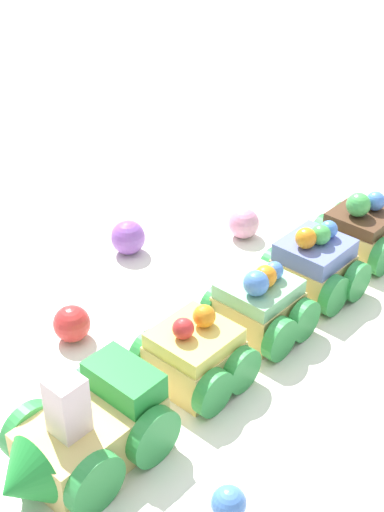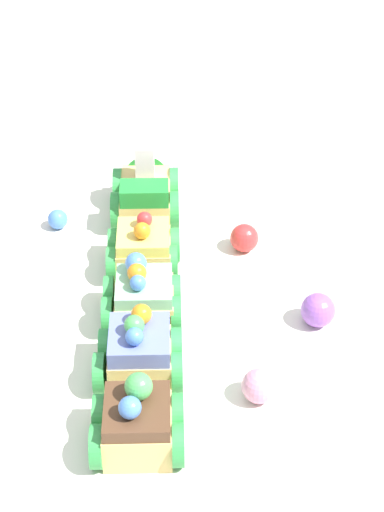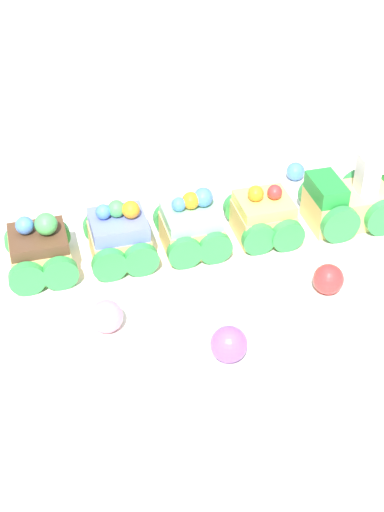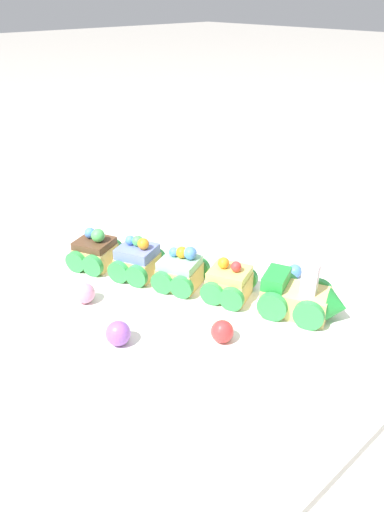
{
  "view_description": "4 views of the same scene",
  "coord_description": "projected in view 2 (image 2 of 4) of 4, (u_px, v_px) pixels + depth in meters",
  "views": [
    {
      "loc": [
        0.2,
        0.38,
        0.37
      ],
      "look_at": [
        0.01,
        -0.02,
        0.08
      ],
      "focal_mm": 50.0,
      "sensor_mm": 36.0,
      "label": 1
    },
    {
      "loc": [
        -0.57,
        -0.25,
        0.52
      ],
      "look_at": [
        0.01,
        -0.03,
        0.06
      ],
      "focal_mm": 60.0,
      "sensor_mm": 36.0,
      "label": 2
    },
    {
      "loc": [
        0.04,
        -0.57,
        0.45
      ],
      "look_at": [
        -0.03,
        -0.03,
        0.03
      ],
      "focal_mm": 50.0,
      "sensor_mm": 36.0,
      "label": 3
    },
    {
      "loc": [
        0.44,
        -0.42,
        0.4
      ],
      "look_at": [
        -0.03,
        0.02,
        0.06
      ],
      "focal_mm": 35.0,
      "sensor_mm": 36.0,
      "label": 4
    }
  ],
  "objects": [
    {
      "name": "cake_car_blueberry",
      "position": [
        140.0,
        354.0,
        0.71
      ],
      "size": [
        0.09,
        0.09,
        0.07
      ],
      "rotation": [
        0.0,
        0.0,
        0.39
      ],
      "color": "#E5C675",
      "rests_on": "display_board"
    },
    {
      "name": "cake_car_chocolate",
      "position": [
        138.0,
        425.0,
        0.65
      ],
      "size": [
        0.09,
        0.09,
        0.07
      ],
      "rotation": [
        0.0,
        0.0,
        0.39
      ],
      "color": "#E5C675",
      "rests_on": "display_board"
    },
    {
      "name": "cake_train_locomotive",
      "position": [
        146.0,
        192.0,
        0.91
      ],
      "size": [
        0.12,
        0.1,
        0.08
      ],
      "rotation": [
        0.0,
        0.0,
        0.39
      ],
      "color": "#E5C675",
      "rests_on": "display_board"
    },
    {
      "name": "cake_car_mint",
      "position": [
        142.0,
        299.0,
        0.77
      ],
      "size": [
        0.09,
        0.09,
        0.06
      ],
      "rotation": [
        0.0,
        0.0,
        0.39
      ],
      "color": "#E5C675",
      "rests_on": "display_board"
    },
    {
      "name": "ground_plane",
      "position": [
        160.0,
        306.0,
        0.81
      ],
      "size": [
        10.0,
        10.0,
        0.0
      ],
      "primitive_type": "plane",
      "color": "gray"
    },
    {
      "name": "gumball_red",
      "position": [
        244.0,
        238.0,
        0.86
      ],
      "size": [
        0.03,
        0.03,
        0.03
      ],
      "primitive_type": "sphere",
      "color": "red",
      "rests_on": "display_board"
    },
    {
      "name": "display_board",
      "position": [
        160.0,
        301.0,
        0.81
      ],
      "size": [
        0.61,
        0.37,
        0.01
      ],
      "primitive_type": "cube",
      "color": "white",
      "rests_on": "ground_plane"
    },
    {
      "name": "gumball_purple",
      "position": [
        318.0,
        310.0,
        0.77
      ],
      "size": [
        0.03,
        0.03,
        0.03
      ],
      "primitive_type": "sphere",
      "color": "#9956C6",
      "rests_on": "display_board"
    },
    {
      "name": "gumball_blue",
      "position": [
        58.0,
        219.0,
        0.89
      ],
      "size": [
        0.02,
        0.02,
        0.02
      ],
      "primitive_type": "sphere",
      "color": "#4C84E0",
      "rests_on": "display_board"
    },
    {
      "name": "cake_car_lemon",
      "position": [
        144.0,
        250.0,
        0.83
      ],
      "size": [
        0.09,
        0.09,
        0.06
      ],
      "rotation": [
        0.0,
        0.0,
        0.39
      ],
      "color": "#E5C675",
      "rests_on": "display_board"
    },
    {
      "name": "gumball_pink",
      "position": [
        259.0,
        386.0,
        0.69
      ],
      "size": [
        0.03,
        0.03,
        0.03
      ],
      "primitive_type": "sphere",
      "color": "pink",
      "rests_on": "display_board"
    }
  ]
}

